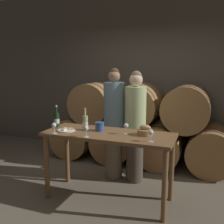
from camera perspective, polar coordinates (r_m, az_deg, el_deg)
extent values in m
plane|color=#726654|center=(3.68, -0.75, -18.33)|extent=(10.00, 10.00, 0.00)
cube|color=#60594F|center=(5.22, 7.75, 8.42)|extent=(10.00, 0.12, 3.20)
cylinder|color=#9E7042|center=(5.29, -7.33, -4.95)|extent=(0.76, 0.94, 0.76)
cylinder|color=#2D2D33|center=(5.04, -8.95, -5.77)|extent=(0.77, 0.02, 0.77)
cylinder|color=#2D2D33|center=(5.55, -5.87, -4.20)|extent=(0.77, 0.02, 0.77)
cylinder|color=#9E7042|center=(4.97, 1.16, -5.89)|extent=(0.76, 0.94, 0.76)
cylinder|color=#2D2D33|center=(4.70, -0.09, -6.85)|extent=(0.77, 0.02, 0.77)
cylinder|color=#2D2D33|center=(5.24, 2.27, -5.03)|extent=(0.77, 0.02, 0.77)
cylinder|color=#9E7042|center=(4.77, 10.63, -6.78)|extent=(0.76, 0.94, 0.76)
cylinder|color=#2D2D33|center=(4.48, 9.92, -7.86)|extent=(0.77, 0.02, 0.77)
cylinder|color=#2D2D33|center=(5.05, 11.25, -5.82)|extent=(0.77, 0.02, 0.77)
cylinder|color=#9E7042|center=(4.70, 20.68, -7.53)|extent=(0.76, 0.94, 0.76)
cylinder|color=#2D2D33|center=(4.41, 20.64, -8.68)|extent=(0.77, 0.02, 0.77)
cylinder|color=#2D2D33|center=(4.99, 20.71, -6.51)|extent=(0.77, 0.02, 0.77)
cylinder|color=#9E7042|center=(4.98, -3.31, 2.12)|extent=(0.76, 0.94, 0.76)
cylinder|color=#2D2D33|center=(4.71, -4.81, 1.63)|extent=(0.77, 0.02, 0.77)
cylinder|color=#2D2D33|center=(5.25, -1.96, 2.56)|extent=(0.77, 0.02, 0.77)
cylinder|color=#9E7042|center=(4.70, 5.94, 1.60)|extent=(0.76, 0.94, 0.76)
cylinder|color=#2D2D33|center=(4.41, 4.92, 1.05)|extent=(0.77, 0.02, 0.77)
cylinder|color=#2D2D33|center=(4.99, 6.84, 2.09)|extent=(0.77, 0.02, 0.77)
cylinder|color=#9E7042|center=(4.56, 16.03, 0.98)|extent=(0.76, 0.94, 0.76)
cylinder|color=#2D2D33|center=(4.27, 15.67, 0.37)|extent=(0.77, 0.02, 0.77)
cylinder|color=#2D2D33|center=(4.86, 16.34, 1.52)|extent=(0.77, 0.02, 0.77)
cylinder|color=brown|center=(3.63, -14.04, -11.55)|extent=(0.06, 0.06, 0.86)
cylinder|color=brown|center=(3.08, 11.37, -15.58)|extent=(0.06, 0.06, 0.86)
cylinder|color=brown|center=(4.04, -9.76, -9.11)|extent=(0.06, 0.06, 0.86)
cylinder|color=brown|center=(3.55, 12.83, -12.00)|extent=(0.06, 0.06, 0.86)
cube|color=brown|center=(3.35, -0.79, -4.92)|extent=(1.67, 0.64, 0.04)
cylinder|color=#756651|center=(4.13, 0.43, -8.67)|extent=(0.26, 0.26, 0.84)
cylinder|color=gray|center=(3.95, 0.45, 1.68)|extent=(0.32, 0.32, 0.66)
sphere|color=#997051|center=(3.91, 0.46, 7.80)|extent=(0.18, 0.18, 0.18)
sphere|color=#47331E|center=(3.92, 0.51, 8.52)|extent=(0.15, 0.15, 0.15)
cylinder|color=#4C4238|center=(4.04, 4.98, -9.40)|extent=(0.25, 0.25, 0.81)
cylinder|color=beige|center=(3.86, 5.15, 0.77)|extent=(0.31, 0.31, 0.64)
sphere|color=beige|center=(3.81, 5.25, 6.96)|extent=(0.19, 0.19, 0.19)
sphere|color=#75604C|center=(3.82, 5.31, 7.77)|extent=(0.16, 0.16, 0.16)
cylinder|color=#193819|center=(3.72, -11.94, -1.69)|extent=(0.07, 0.07, 0.20)
cylinder|color=#193819|center=(3.69, -12.02, 0.46)|extent=(0.03, 0.03, 0.08)
cylinder|color=#B7B7BC|center=(3.68, -12.05, 1.25)|extent=(0.03, 0.03, 0.02)
cylinder|color=white|center=(3.72, -11.93, -1.93)|extent=(0.07, 0.07, 0.06)
cylinder|color=#ADBC7F|center=(3.48, -5.84, -2.38)|extent=(0.07, 0.07, 0.19)
cylinder|color=#ADBC7F|center=(3.46, -5.89, -0.15)|extent=(0.03, 0.03, 0.08)
cylinder|color=gold|center=(3.45, -5.90, 0.70)|extent=(0.03, 0.03, 0.02)
cylinder|color=white|center=(3.49, -5.84, -2.63)|extent=(0.07, 0.07, 0.06)
cylinder|color=#335693|center=(3.44, -2.70, -3.17)|extent=(0.11, 0.11, 0.12)
cylinder|color=#335693|center=(3.43, -2.71, -2.32)|extent=(0.12, 0.12, 0.01)
cylinder|color=#A87F4C|center=(3.26, 7.20, -4.39)|extent=(0.19, 0.19, 0.07)
ellipsoid|color=tan|center=(3.25, 7.22, -3.34)|extent=(0.14, 0.09, 0.07)
cylinder|color=white|center=(3.51, -9.86, -3.91)|extent=(0.23, 0.23, 0.01)
cube|color=#E0CC7F|center=(3.50, -9.01, -3.63)|extent=(0.07, 0.06, 0.02)
cube|color=beige|center=(3.55, -10.19, -3.45)|extent=(0.07, 0.07, 0.02)
cube|color=beige|center=(3.46, -10.40, -3.81)|extent=(0.05, 0.06, 0.02)
cylinder|color=white|center=(3.40, -12.45, -4.54)|extent=(0.06, 0.06, 0.00)
cylinder|color=white|center=(3.39, -12.47, -3.87)|extent=(0.01, 0.01, 0.08)
sphere|color=white|center=(3.38, -12.52, -2.81)|extent=(0.06, 0.06, 0.06)
cylinder|color=white|center=(3.18, -5.62, -5.40)|extent=(0.06, 0.06, 0.00)
cylinder|color=white|center=(3.17, -5.63, -4.69)|extent=(0.01, 0.01, 0.08)
sphere|color=white|center=(3.15, -5.65, -3.55)|extent=(0.06, 0.06, 0.06)
cylinder|color=white|center=(3.30, 3.06, -4.79)|extent=(0.06, 0.06, 0.00)
cylinder|color=white|center=(3.28, 3.07, -4.10)|extent=(0.01, 0.01, 0.08)
sphere|color=white|center=(3.27, 3.08, -3.00)|extent=(0.06, 0.06, 0.06)
cylinder|color=white|center=(3.01, 8.42, -6.38)|extent=(0.06, 0.06, 0.00)
cylinder|color=white|center=(3.00, 8.44, -5.63)|extent=(0.01, 0.01, 0.08)
sphere|color=white|center=(2.98, 8.47, -4.43)|extent=(0.06, 0.06, 0.06)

